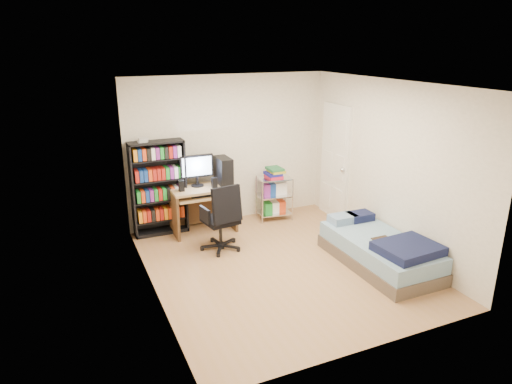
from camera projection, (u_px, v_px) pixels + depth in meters
name	position (u px, v px, depth m)	size (l,w,h in m)	color
room	(282.00, 181.00, 6.02)	(3.58, 4.08, 2.58)	#A97A54
media_shelf	(159.00, 187.00, 7.27)	(0.86, 0.29, 1.59)	black
computer_desk	(208.00, 190.00, 7.45)	(1.01, 0.59, 1.28)	#A67F55
office_chair	(222.00, 229.00, 6.81)	(0.71, 0.71, 1.04)	black
wire_cart	(274.00, 186.00, 7.95)	(0.62, 0.48, 0.93)	silver
bed	(380.00, 250.00, 6.36)	(0.90, 1.80, 0.51)	brown
door	(335.00, 162.00, 7.93)	(0.12, 0.80, 2.00)	white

